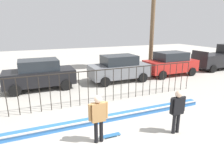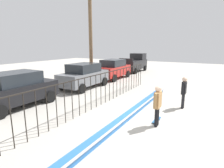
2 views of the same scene
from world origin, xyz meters
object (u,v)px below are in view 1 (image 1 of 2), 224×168
Objects in this scene: skateboard at (110,136)px; pickup_truck at (219,58)px; parked_car_gray at (119,68)px; camera_operator at (177,108)px; parked_car_black at (40,74)px; skateboarder at (98,115)px; parked_car_red at (171,63)px.

pickup_truck reaches higher than skateboard.
parked_car_gray is 0.91× the size of pickup_truck.
parked_car_black is at bearing -39.94° from camera_operator.
camera_operator is 0.39× the size of parked_car_black.
pickup_truck is (14.57, 7.18, 0.00)m from skateboarder.
camera_operator is at bearing -96.08° from parked_car_gray.
parked_car_red is at bearing 2.08° from parked_car_black.
parked_car_black is at bearing 174.73° from parked_car_red.
skateboard is at bearing -114.79° from parked_car_gray.
camera_operator reaches higher than skateboard.
parked_car_black is at bearing 86.06° from skateboard.
parked_car_black is (-1.85, 7.16, 0.91)m from skateboard.
camera_operator is at bearing -11.12° from skateboarder.
pickup_truck is at bearing 26.24° from skateboarder.
skateboard is 15.79m from pickup_truck.
parked_car_black is at bearing 179.62° from parked_car_gray.
parked_car_gray is at bearing 0.36° from parked_car_black.
skateboard is 0.17× the size of pickup_truck.
parked_car_gray reaches higher than camera_operator.
parked_car_gray is (3.59, 6.85, 0.91)m from skateboard.
parked_car_red is (10.12, -0.27, 0.00)m from parked_car_black.
parked_car_gray reaches higher than skateboard.
parked_car_red is 0.91× the size of pickup_truck.
camera_operator is 9.59m from parked_car_red.
parked_car_gray is at bearing -77.32° from camera_operator.
pickup_truck reaches higher than parked_car_black.
skateboard is 0.19× the size of parked_car_gray.
pickup_truck reaches higher than camera_operator.
parked_car_red is 5.82m from pickup_truck.
parked_car_black reaches higher than skateboarder.
parked_car_red reaches higher than skateboard.
parked_car_black is 10.13m from parked_car_red.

